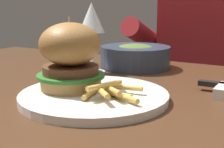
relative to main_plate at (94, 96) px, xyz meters
name	(u,v)px	position (x,y,z in m)	size (l,w,h in m)	color
dining_table	(116,135)	(0.01, 0.06, -0.10)	(1.40, 0.77, 0.74)	#472B19
main_plate	(94,96)	(0.00, 0.00, 0.00)	(0.27, 0.27, 0.01)	white
burger_sandwich	(70,56)	(-0.05, 0.00, 0.07)	(0.13, 0.13, 0.13)	#B78447
fries_pile	(112,91)	(0.04, -0.01, 0.02)	(0.10, 0.09, 0.03)	#E0B251
wine_glass	(92,21)	(-0.13, 0.19, 0.12)	(0.07, 0.07, 0.17)	silver
soup_bowl	(135,56)	(-0.07, 0.30, 0.02)	(0.19, 0.19, 0.06)	#2D384C
diner_person	(208,97)	(0.04, 0.73, -0.18)	(0.51, 0.36, 1.18)	#282833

